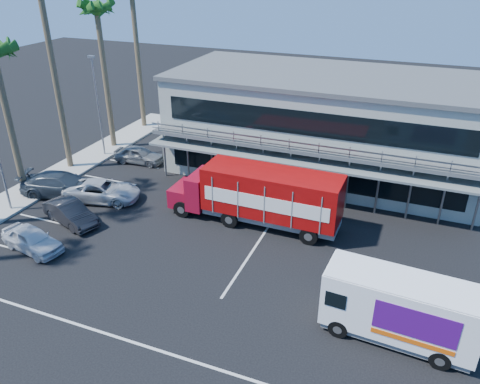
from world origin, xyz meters
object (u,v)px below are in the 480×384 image
at_px(red_truck, 260,195).
at_px(parked_car_a, 32,239).
at_px(white_van, 399,308).
at_px(parked_car_b, 70,213).

bearing_deg(red_truck, parked_car_a, -144.68).
distance_m(red_truck, white_van, 11.14).
relative_size(parked_car_a, parked_car_b, 0.95).
height_order(red_truck, parked_car_b, red_truck).
bearing_deg(white_van, parked_car_b, 175.67).
bearing_deg(red_truck, parked_car_b, -157.79).
xyz_separation_m(red_truck, parked_car_a, (-10.83, -7.43, -1.30)).
xyz_separation_m(red_truck, white_van, (8.66, -7.00, -0.35)).
bearing_deg(parked_car_a, red_truck, -44.78).
distance_m(parked_car_a, parked_car_b, 3.20).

